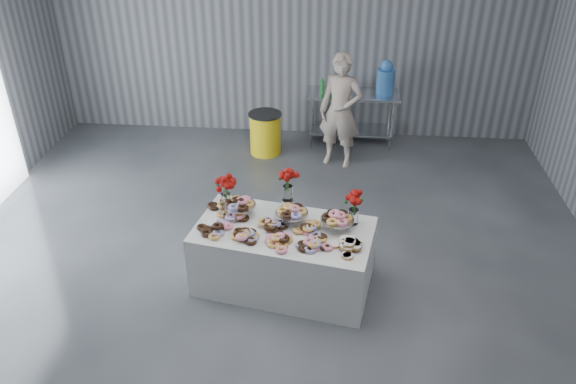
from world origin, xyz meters
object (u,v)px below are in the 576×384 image
at_px(prep_table, 352,109).
at_px(person, 340,111).
at_px(trash_barrel, 265,133).
at_px(display_table, 284,257).
at_px(water_jug, 385,79).

xyz_separation_m(prep_table, person, (-0.20, -0.76, 0.27)).
xyz_separation_m(prep_table, trash_barrel, (-1.39, -0.49, -0.27)).
distance_m(display_table, person, 3.10).
height_order(person, trash_barrel, person).
xyz_separation_m(display_table, prep_table, (0.77, 3.76, 0.24)).
bearing_deg(trash_barrel, water_jug, 14.46).
height_order(prep_table, trash_barrel, prep_table).
bearing_deg(display_table, water_jug, 71.28).
height_order(display_table, person, person).
xyz_separation_m(water_jug, person, (-0.70, -0.76, -0.26)).
relative_size(display_table, trash_barrel, 2.76).
bearing_deg(trash_barrel, person, -12.87).
bearing_deg(water_jug, prep_table, 180.00).
relative_size(display_table, person, 1.07).
height_order(water_jug, trash_barrel, water_jug).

